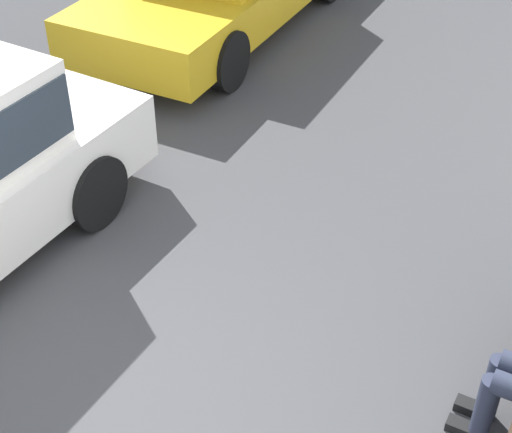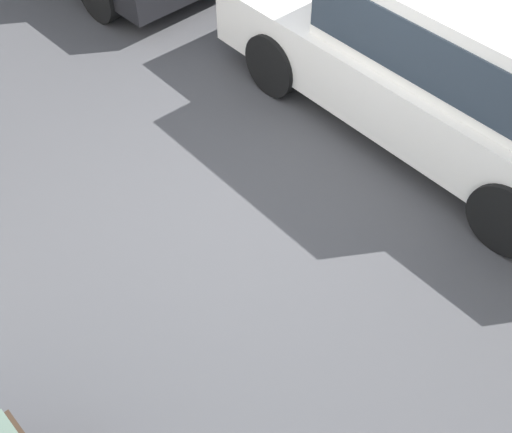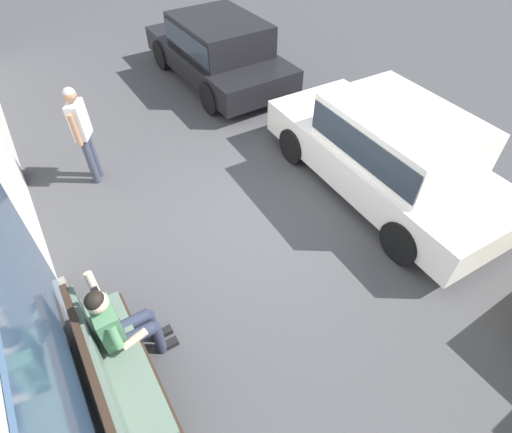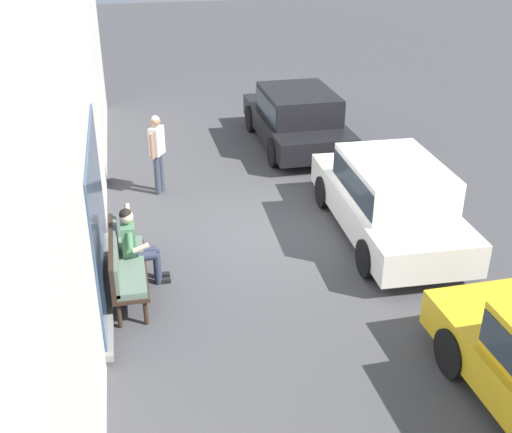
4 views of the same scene
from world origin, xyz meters
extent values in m
plane|color=#424244|center=(0.00, 0.00, 0.00)|extent=(60.00, 60.00, 0.00)
cylinder|color=#2D3347|center=(-1.00, 2.36, 0.27)|extent=(0.12, 0.12, 0.54)
cube|color=black|center=(-1.00, 2.28, 0.04)|extent=(0.10, 0.24, 0.07)
cylinder|color=#2D3347|center=(-1.18, 2.36, 0.27)|extent=(0.12, 0.12, 0.54)
cube|color=black|center=(-1.18, 2.28, 0.04)|extent=(0.10, 0.24, 0.07)
cylinder|color=black|center=(-4.23, -1.33, 0.33)|extent=(0.67, 0.20, 0.67)
cylinder|color=black|center=(-4.18, -2.99, 0.33)|extent=(0.67, 0.20, 0.67)
cylinder|color=black|center=(-1.63, -1.10, 0.32)|extent=(0.65, 0.20, 0.65)
camera|label=1|loc=(2.37, 2.60, 4.13)|focal=55.00mm
camera|label=2|loc=(-2.72, 2.60, 4.04)|focal=45.00mm
camera|label=3|loc=(-3.72, 2.60, 4.54)|focal=28.00mm
camera|label=4|loc=(-10.35, 2.60, 5.79)|focal=45.00mm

